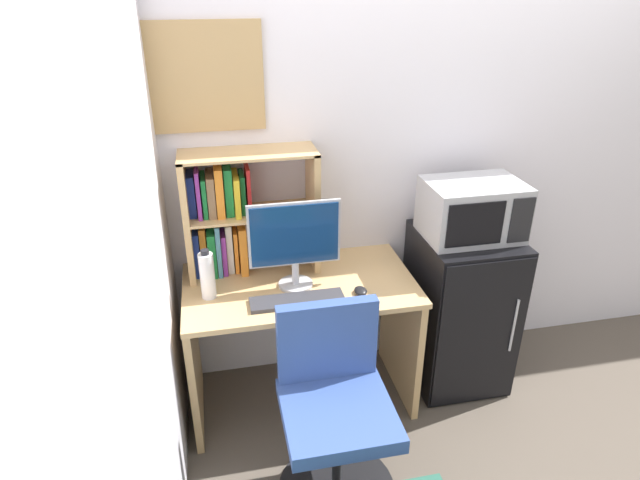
# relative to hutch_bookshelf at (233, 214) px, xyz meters

# --- Properties ---
(wall_back) EXTENTS (6.40, 0.04, 2.60)m
(wall_back) POSITION_rel_hutch_bookshelf_xyz_m (1.66, 0.13, 0.21)
(wall_back) COLOR silver
(wall_back) RESTS_ON ground_plane
(wall_left) EXTENTS (0.04, 4.40, 2.60)m
(wall_left) POSITION_rel_hutch_bookshelf_xyz_m (-0.36, -1.49, 0.21)
(wall_left) COLOR silver
(wall_left) RESTS_ON ground_plane
(desk) EXTENTS (1.18, 0.66, 0.77)m
(desk) POSITION_rel_hutch_bookshelf_xyz_m (0.30, -0.22, -0.56)
(desk) COLOR tan
(desk) RESTS_ON ground_plane
(hutch_bookshelf) EXTENTS (0.68, 0.25, 0.65)m
(hutch_bookshelf) POSITION_rel_hutch_bookshelf_xyz_m (0.00, 0.00, 0.00)
(hutch_bookshelf) COLOR tan
(hutch_bookshelf) RESTS_ON desk
(monitor) EXTENTS (0.45, 0.17, 0.45)m
(monitor) POSITION_rel_hutch_bookshelf_xyz_m (0.28, -0.24, -0.06)
(monitor) COLOR #B7B7BC
(monitor) RESTS_ON desk
(keyboard) EXTENTS (0.46, 0.12, 0.02)m
(keyboard) POSITION_rel_hutch_bookshelf_xyz_m (0.26, -0.40, -0.31)
(keyboard) COLOR #333338
(keyboard) RESTS_ON desk
(computer_mouse) EXTENTS (0.06, 0.08, 0.03)m
(computer_mouse) POSITION_rel_hutch_bookshelf_xyz_m (0.58, -0.38, -0.31)
(computer_mouse) COLOR black
(computer_mouse) RESTS_ON desk
(water_bottle) EXTENTS (0.07, 0.07, 0.26)m
(water_bottle) POSITION_rel_hutch_bookshelf_xyz_m (-0.15, -0.26, -0.20)
(water_bottle) COLOR silver
(water_bottle) RESTS_ON desk
(mini_fridge) EXTENTS (0.51, 0.56, 0.93)m
(mini_fridge) POSITION_rel_hutch_bookshelf_xyz_m (1.23, -0.19, -0.62)
(mini_fridge) COLOR black
(mini_fridge) RESTS_ON ground_plane
(microwave) EXTENTS (0.50, 0.36, 0.30)m
(microwave) POSITION_rel_hutch_bookshelf_xyz_m (1.23, -0.18, -0.01)
(microwave) COLOR #ADADB2
(microwave) RESTS_ON mini_fridge
(desk_chair) EXTENTS (0.54, 0.54, 0.92)m
(desk_chair) POSITION_rel_hutch_bookshelf_xyz_m (0.35, -0.82, -0.68)
(desk_chair) COLOR black
(desk_chair) RESTS_ON ground_plane
(wall_corkboard) EXTENTS (0.62, 0.02, 0.51)m
(wall_corkboard) POSITION_rel_hutch_bookshelf_xyz_m (-0.11, 0.10, 0.66)
(wall_corkboard) COLOR tan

